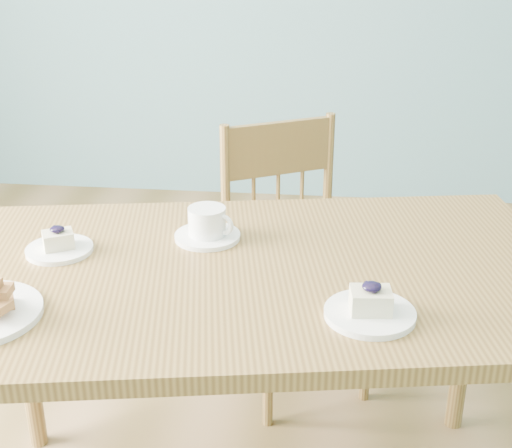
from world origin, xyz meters
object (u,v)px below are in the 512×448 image
Objects in this scene: cheesecake_plate_near at (370,308)px; coffee_cup at (208,226)px; dining_table at (258,296)px; dining_chair at (294,259)px; cheesecake_plate_far at (59,245)px.

cheesecake_plate_near is 0.48m from coffee_cup.
dining_chair is (0.05, 0.62, -0.22)m from dining_table.
cheesecake_plate_near is (0.18, -0.80, 0.31)m from dining_chair.
dining_chair is 0.88m from cheesecake_plate_near.
dining_chair is at bearing 75.72° from dining_table.
cheesecake_plate_near is at bearing -16.96° from cheesecake_plate_far.
coffee_cup is at bearing 139.13° from cheesecake_plate_near.
cheesecake_plate_far is (-0.45, 0.03, 0.09)m from dining_table.
dining_table is 0.66m from dining_chair.
dining_chair is 5.69× the size of cheesecake_plate_far.
dining_table is at bearing -25.01° from coffee_cup.
cheesecake_plate_near is at bearing -47.77° from dining_table.
cheesecake_plate_far is 0.97× the size of coffee_cup.
dining_chair is 0.83m from cheesecake_plate_far.
dining_table is at bearing -3.58° from cheesecake_plate_far.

